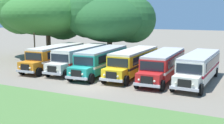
% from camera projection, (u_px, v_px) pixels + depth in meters
% --- Properties ---
extents(ground_plane, '(220.00, 220.00, 0.00)m').
position_uv_depth(ground_plane, '(89.00, 86.00, 25.98)').
color(ground_plane, slate).
extents(foreground_grass_strip, '(80.00, 10.84, 0.01)m').
position_uv_depth(foreground_grass_strip, '(23.00, 115.00, 18.42)').
color(foreground_grass_strip, '#4C7538').
rests_on(foreground_grass_strip, ground_plane).
extents(parked_bus_slot_0, '(3.06, 10.89, 2.82)m').
position_uv_depth(parked_bus_slot_0, '(56.00, 56.00, 34.87)').
color(parked_bus_slot_0, orange).
rests_on(parked_bus_slot_0, ground_plane).
extents(parked_bus_slot_1, '(2.91, 10.87, 2.82)m').
position_uv_depth(parked_bus_slot_1, '(81.00, 57.00, 33.76)').
color(parked_bus_slot_1, silver).
rests_on(parked_bus_slot_1, ground_plane).
extents(parked_bus_slot_2, '(3.19, 10.91, 2.82)m').
position_uv_depth(parked_bus_slot_2, '(102.00, 60.00, 31.74)').
color(parked_bus_slot_2, teal).
rests_on(parked_bus_slot_2, ground_plane).
extents(parked_bus_slot_3, '(2.76, 10.85, 2.82)m').
position_uv_depth(parked_bus_slot_3, '(134.00, 61.00, 30.79)').
color(parked_bus_slot_3, yellow).
rests_on(parked_bus_slot_3, ground_plane).
extents(parked_bus_slot_4, '(2.96, 10.87, 2.82)m').
position_uv_depth(parked_bus_slot_4, '(163.00, 64.00, 28.92)').
color(parked_bus_slot_4, red).
rests_on(parked_bus_slot_4, ground_plane).
extents(parked_bus_slot_5, '(3.03, 10.88, 2.82)m').
position_uv_depth(parked_bus_slot_5, '(199.00, 66.00, 27.56)').
color(parked_bus_slot_5, silver).
rests_on(parked_bus_slot_5, ground_plane).
extents(broad_shade_tree, '(13.04, 11.74, 10.06)m').
position_uv_depth(broad_shade_tree, '(111.00, 18.00, 41.01)').
color(broad_shade_tree, brown).
rests_on(broad_shade_tree, ground_plane).
extents(secondary_tree, '(14.48, 15.01, 11.14)m').
position_uv_depth(secondary_tree, '(48.00, 14.00, 43.90)').
color(secondary_tree, brown).
rests_on(secondary_tree, ground_plane).
extents(utility_pole, '(1.80, 0.20, 6.63)m').
position_uv_depth(utility_pole, '(34.00, 37.00, 39.56)').
color(utility_pole, brown).
rests_on(utility_pole, ground_plane).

